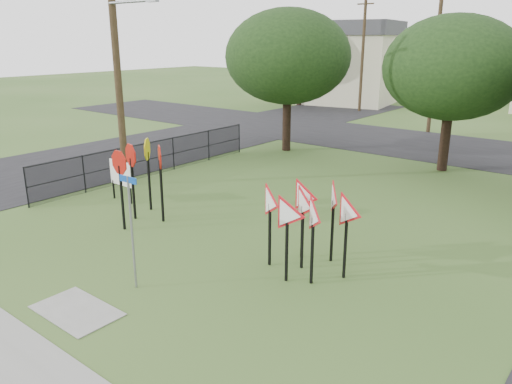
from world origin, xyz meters
TOP-DOWN VIEW (x-y plane):
  - ground at (0.00, 0.00)m, footprint 140.00×140.00m
  - street_left at (-12.00, 10.00)m, footprint 8.00×50.00m
  - street_far at (0.00, 20.00)m, footprint 60.00×8.00m
  - curb_pad at (0.00, -2.40)m, footprint 2.00×1.20m
  - street_name_sign at (0.13, -0.86)m, footprint 0.58×0.06m
  - stop_sign_cluster at (-3.47, 2.30)m, footprint 1.82×2.12m
  - yield_sign_cluster at (2.82, 2.50)m, footprint 2.83×2.16m
  - info_board at (-5.64, 3.07)m, footprint 1.22×0.06m
  - utility_pole_main at (-7.24, 4.50)m, footprint 3.55×0.33m
  - far_pole_a at (-2.00, 24.00)m, footprint 1.40×0.24m
  - far_pole_c at (-10.00, 30.00)m, footprint 1.40×0.24m
  - fence_run at (-7.60, 6.25)m, footprint 0.05×11.55m
  - house_left at (-14.00, 34.00)m, footprint 10.58×8.88m
  - tree_near_left at (-6.00, 14.00)m, footprint 6.40×6.40m
  - tree_near_mid at (2.00, 15.00)m, footprint 6.00×6.00m
  - tree_far_left at (-16.00, 30.00)m, footprint 6.80×6.80m

SIDE VIEW (x-z plane):
  - ground at x=0.00m, z-range 0.00..0.00m
  - street_left at x=-12.00m, z-range 0.00..0.02m
  - street_far at x=0.00m, z-range 0.00..0.02m
  - curb_pad at x=0.00m, z-range 0.00..0.02m
  - fence_run at x=-7.60m, z-range 0.03..1.53m
  - info_board at x=-5.64m, z-range 0.25..1.77m
  - street_name_sign at x=0.13m, z-range 0.22..3.00m
  - yield_sign_cluster at x=2.82m, z-range 0.54..2.80m
  - stop_sign_cluster at x=-3.47m, z-range 0.61..3.17m
  - house_left at x=-14.00m, z-range 0.05..7.25m
  - tree_near_mid at x=2.00m, z-range 1.14..7.94m
  - far_pole_a at x=-2.00m, z-range 0.10..9.10m
  - far_pole_c at x=-10.00m, z-range 0.10..9.10m
  - tree_near_left at x=-6.00m, z-range 1.22..8.49m
  - tree_far_left at x=-16.00m, z-range 1.31..9.04m
  - utility_pole_main at x=-7.24m, z-range 0.21..10.21m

